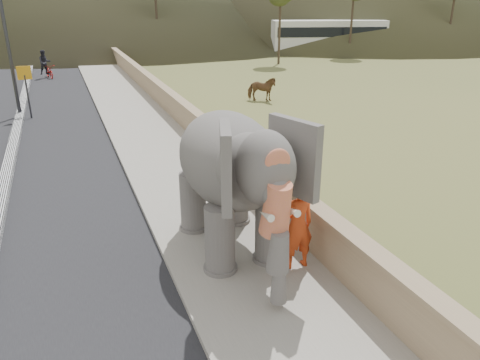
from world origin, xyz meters
The scene contains 14 objects.
ground centered at (0.00, 0.00, 0.00)m, with size 160.00×160.00×0.00m, color olive.
road centered at (-5.00, 10.00, 0.01)m, with size 7.00×120.00×0.03m, color black.
median centered at (-5.00, 10.00, 0.11)m, with size 0.35×120.00×0.22m, color black.
walkway centered at (0.00, 10.00, 0.07)m, with size 3.00×120.00×0.15m, color #9E9687.
parapet centered at (1.65, 10.00, 0.55)m, with size 0.30×120.00×1.10m, color tan.
lamppost centered at (-4.69, 15.28, 4.87)m, with size 1.76×0.36×8.00m.
signboard centered at (-4.50, 14.71, 1.64)m, with size 0.60×0.08×2.40m.
cow centered at (7.00, 14.40, 0.65)m, with size 0.71×1.55×1.31m, color brown.
distant_car centered at (20.35, 35.56, 0.72)m, with size 1.70×4.23×1.44m, color silver.
bus_white centered at (22.07, 32.64, 1.55)m, with size 2.50×11.00×3.10m, color silver.
bus_orange centered at (32.71, 32.37, 1.55)m, with size 2.50×11.00×3.10m, color orange.
elephant_and_man centered at (0.02, 0.10, 1.70)m, with size 2.37×4.32×3.13m.
motorcyclist centered at (-3.71, 26.63, 0.74)m, with size 1.15×1.80×1.90m.
trees centered at (2.99, 28.74, 3.84)m, with size 47.61×42.59×8.86m.
Camera 1 is at (-3.10, -8.60, 5.33)m, focal length 35.00 mm.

